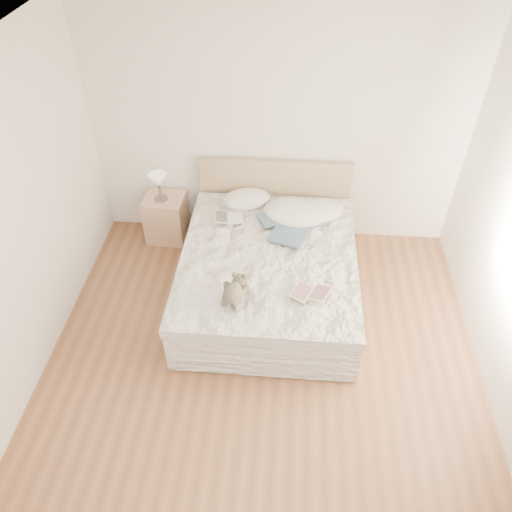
% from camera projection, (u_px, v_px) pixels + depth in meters
% --- Properties ---
extents(floor, '(4.00, 4.50, 0.00)m').
position_uv_depth(floor, '(260.00, 386.00, 4.45)').
color(floor, brown).
rests_on(floor, ground).
extents(ceiling, '(4.00, 4.50, 0.00)m').
position_uv_depth(ceiling, '(263.00, 97.00, 2.65)').
color(ceiling, white).
rests_on(ceiling, ground).
extents(wall_back, '(4.00, 0.02, 2.70)m').
position_uv_depth(wall_back, '(277.00, 129.00, 5.23)').
color(wall_back, white).
rests_on(wall_back, ground).
extents(bed, '(1.72, 2.14, 1.00)m').
position_uv_depth(bed, '(269.00, 270.00, 5.13)').
color(bed, tan).
rests_on(bed, floor).
extents(nightstand, '(0.47, 0.42, 0.56)m').
position_uv_depth(nightstand, '(166.00, 218.00, 5.84)').
color(nightstand, tan).
rests_on(nightstand, floor).
extents(table_lamp, '(0.27, 0.27, 0.33)m').
position_uv_depth(table_lamp, '(159.00, 182.00, 5.48)').
color(table_lamp, '#46403C').
rests_on(table_lamp, nightstand).
extents(pillow_left, '(0.63, 0.53, 0.16)m').
position_uv_depth(pillow_left, '(246.00, 199.00, 5.50)').
color(pillow_left, white).
rests_on(pillow_left, bed).
extents(pillow_middle, '(0.75, 0.59, 0.20)m').
position_uv_depth(pillow_middle, '(294.00, 213.00, 5.31)').
color(pillow_middle, white).
rests_on(pillow_middle, bed).
extents(pillow_right, '(0.66, 0.58, 0.16)m').
position_uv_depth(pillow_right, '(318.00, 212.00, 5.33)').
color(pillow_right, white).
rests_on(pillow_right, bed).
extents(blouse, '(0.68, 0.70, 0.02)m').
position_uv_depth(blouse, '(291.00, 230.00, 5.11)').
color(blouse, '#334863').
rests_on(blouse, bed).
extents(photo_book, '(0.34, 0.25, 0.02)m').
position_uv_depth(photo_book, '(229.00, 218.00, 5.26)').
color(photo_book, silver).
rests_on(photo_book, bed).
extents(childrens_book, '(0.39, 0.34, 0.02)m').
position_uv_depth(childrens_book, '(311.00, 293.00, 4.44)').
color(childrens_book, '#F0E6BE').
rests_on(childrens_book, bed).
extents(teddy_bear, '(0.27, 0.34, 0.16)m').
position_uv_depth(teddy_bear, '(233.00, 297.00, 4.38)').
color(teddy_bear, brown).
rests_on(teddy_bear, bed).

